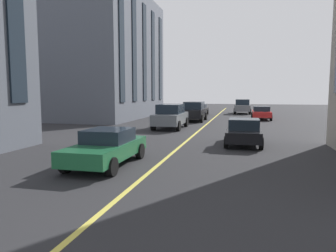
% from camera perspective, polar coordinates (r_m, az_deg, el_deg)
% --- Properties ---
extents(lane_centre_line, '(80.00, 0.16, 0.01)m').
position_cam_1_polar(lane_centre_line, '(17.89, 3.31, -2.81)').
color(lane_centre_line, '#D8C64C').
rests_on(lane_centre_line, ground_plane).
extents(car_black_far, '(3.90, 1.89, 1.40)m').
position_cam_1_polar(car_black_far, '(17.13, 13.61, -1.02)').
color(car_black_far, black).
rests_on(car_black_far, ground_plane).
extents(car_grey_trailing, '(4.70, 2.14, 1.88)m').
position_cam_1_polar(car_grey_trailing, '(42.41, 13.38, 3.51)').
color(car_grey_trailing, slate).
rests_on(car_grey_trailing, ground_plane).
extents(car_grey_near, '(4.70, 2.14, 1.88)m').
position_cam_1_polar(car_grey_near, '(24.20, 0.47, 1.83)').
color(car_grey_near, slate).
rests_on(car_grey_near, ground_plane).
extents(car_green_mid, '(4.40, 1.95, 1.37)m').
position_cam_1_polar(car_green_mid, '(12.28, -11.07, -3.72)').
color(car_green_mid, '#1E6038').
rests_on(car_green_mid, ground_plane).
extents(car_red_oncoming, '(4.40, 1.95, 1.37)m').
position_cam_1_polar(car_red_oncoming, '(33.79, 16.59, 2.34)').
color(car_red_oncoming, '#B21E1E').
rests_on(car_red_oncoming, ground_plane).
extents(car_black_parked_b, '(4.40, 1.95, 1.37)m').
position_cam_1_polar(car_black_parked_b, '(38.72, 5.70, 3.02)').
color(car_black_parked_b, black).
rests_on(car_black_parked_b, ground_plane).
extents(car_black_parked_a, '(4.70, 2.14, 1.88)m').
position_cam_1_polar(car_black_parked_a, '(30.69, 4.77, 2.72)').
color(car_black_parked_a, black).
rests_on(car_black_parked_a, ground_plane).
extents(building_left_near, '(16.39, 12.06, 13.51)m').
position_cam_1_polar(building_left_near, '(37.14, -13.33, 12.11)').
color(building_left_near, '#565B66').
rests_on(building_left_near, ground_plane).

